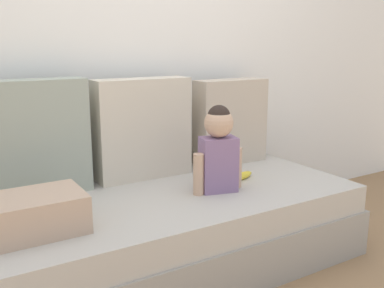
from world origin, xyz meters
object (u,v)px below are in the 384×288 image
banana (243,176)px  toddler (218,148)px  throw_pillow_center (143,129)px  throw_pillow_right (230,122)px  folded_blanket (34,214)px  couch (174,231)px  throw_pillow_left (30,139)px

banana → toddler: bearing=-159.4°
throw_pillow_center → toddler: size_ratio=1.25×
toddler → banana: (0.23, 0.09, -0.21)m
throw_pillow_right → toddler: size_ratio=1.18×
toddler → banana: toddler is taller
toddler → folded_blanket: 0.95m
throw_pillow_right → toddler: throw_pillow_right is taller
throw_pillow_center → throw_pillow_right: bearing=0.0°
toddler → folded_blanket: (-0.94, -0.04, -0.15)m
couch → folded_blanket: size_ratio=4.97×
throw_pillow_right → folded_blanket: bearing=-160.7°
couch → toddler: bearing=-18.8°
throw_pillow_left → toddler: size_ratio=1.29×
toddler → folded_blanket: bearing=-177.8°
throw_pillow_right → banana: (-0.16, -0.34, -0.25)m
couch → folded_blanket: bearing=-171.0°
couch → banana: 0.51m
throw_pillow_right → banana: bearing=-114.6°
banana → couch: bearing=-178.6°
throw_pillow_right → banana: size_ratio=3.15×
throw_pillow_right → toddler: (-0.39, -0.43, -0.04)m
couch → toddler: (0.23, -0.08, 0.43)m
throw_pillow_left → banana: 1.16m
couch → throw_pillow_center: 0.60m
throw_pillow_left → throw_pillow_center: size_ratio=1.03×
throw_pillow_center → couch: bearing=-90.0°
throw_pillow_right → folded_blanket: size_ratio=1.34×
folded_blanket → couch: bearing=9.0°
throw_pillow_right → folded_blanket: (-1.33, -0.46, -0.19)m
throw_pillow_left → toddler: bearing=-27.0°
couch → throw_pillow_center: size_ratio=3.50×
folded_blanket → toddler: bearing=2.2°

